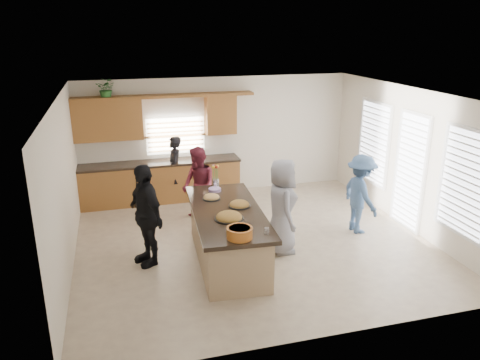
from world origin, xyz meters
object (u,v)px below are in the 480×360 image
object	(u,v)px
salad_bowl	(239,232)
woman_left_mid	(199,186)
woman_right_front	(282,206)
woman_left_front	(146,215)
woman_left_back	(175,169)
island	(227,237)
woman_right_back	(360,194)

from	to	relation	value
salad_bowl	woman_left_mid	bearing A→B (deg)	91.55
salad_bowl	woman_left_mid	world-z (taller)	woman_left_mid
woman_right_front	woman_left_front	bearing A→B (deg)	90.34
woman_left_back	woman_left_mid	distance (m)	1.43
island	salad_bowl	bearing A→B (deg)	-90.59
woman_left_back	woman_right_back	world-z (taller)	woman_right_back
woman_left_mid	woman_right_back	bearing A→B (deg)	49.97
island	salad_bowl	distance (m)	1.26
woman_left_back	woman_right_front	world-z (taller)	woman_right_front
woman_right_front	woman_left_mid	bearing A→B (deg)	40.17
island	woman_right_back	xyz separation A→B (m)	(2.81, 0.50, 0.34)
island	woman_right_front	bearing A→B (deg)	9.42
woman_left_front	woman_left_mid	bearing A→B (deg)	119.81
woman_right_back	woman_left_mid	bearing A→B (deg)	63.85
woman_left_back	island	bearing A→B (deg)	14.17
island	woman_right_back	size ratio (longest dim) A/B	1.75
woman_left_back	woman_right_front	distance (m)	3.43
woman_left_back	woman_right_back	size ratio (longest dim) A/B	0.97
woman_left_mid	island	bearing A→B (deg)	-11.46
woman_left_mid	salad_bowl	bearing A→B (deg)	-15.09
woman_left_mid	woman_right_front	distance (m)	2.06
woman_left_back	woman_right_front	xyz separation A→B (m)	(1.49, -3.08, 0.10)
woman_left_front	woman_right_front	bearing A→B (deg)	63.60
salad_bowl	island	bearing A→B (deg)	85.70
woman_left_back	woman_left_front	world-z (taller)	woman_left_front
island	salad_bowl	size ratio (longest dim) A/B	7.14
woman_left_mid	woman_right_front	xyz separation A→B (m)	(1.19, -1.69, 0.07)
island	salad_bowl	world-z (taller)	salad_bowl
woman_left_mid	woman_right_back	world-z (taller)	woman_left_mid
island	woman_right_front	xyz separation A→B (m)	(1.03, 0.10, 0.42)
woman_left_front	woman_right_front	world-z (taller)	woman_left_front
woman_left_back	woman_right_front	size ratio (longest dim) A/B	0.88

